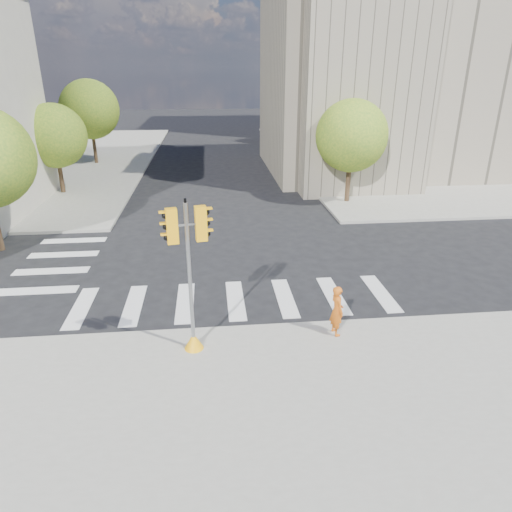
{
  "coord_description": "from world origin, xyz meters",
  "views": [
    {
      "loc": [
        -0.86,
        -16.56,
        7.77
      ],
      "look_at": [
        0.54,
        -2.97,
        2.1
      ],
      "focal_mm": 32.0,
      "sensor_mm": 36.0,
      "label": 1
    }
  ],
  "objects_px": {
    "lamp_far": "(301,104)",
    "lamp_near": "(342,119)",
    "photographer": "(337,310)",
    "traffic_signal": "(191,290)"
  },
  "relations": [
    {
      "from": "lamp_far",
      "to": "lamp_near",
      "type": "bearing_deg",
      "value": -90.0
    },
    {
      "from": "lamp_near",
      "to": "traffic_signal",
      "type": "bearing_deg",
      "value": -116.43
    },
    {
      "from": "lamp_near",
      "to": "photographer",
      "type": "height_order",
      "value": "lamp_near"
    },
    {
      "from": "lamp_near",
      "to": "lamp_far",
      "type": "distance_m",
      "value": 14.0
    },
    {
      "from": "lamp_near",
      "to": "traffic_signal",
      "type": "height_order",
      "value": "lamp_near"
    },
    {
      "from": "lamp_near",
      "to": "lamp_far",
      "type": "bearing_deg",
      "value": 90.0
    },
    {
      "from": "lamp_far",
      "to": "traffic_signal",
      "type": "height_order",
      "value": "lamp_far"
    },
    {
      "from": "traffic_signal",
      "to": "photographer",
      "type": "height_order",
      "value": "traffic_signal"
    },
    {
      "from": "photographer",
      "to": "lamp_near",
      "type": "bearing_deg",
      "value": -25.75
    },
    {
      "from": "lamp_near",
      "to": "lamp_far",
      "type": "xyz_separation_m",
      "value": [
        0.0,
        14.0,
        0.0
      ]
    }
  ]
}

